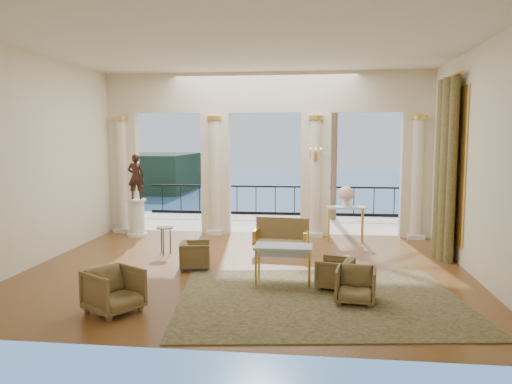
# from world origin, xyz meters

# --- Properties ---
(floor) EXTENTS (9.00, 9.00, 0.00)m
(floor) POSITION_xyz_m (0.00, 0.00, 0.00)
(floor) COLOR #4D210E
(floor) RESTS_ON ground
(room_walls) EXTENTS (9.00, 9.00, 9.00)m
(room_walls) POSITION_xyz_m (0.00, -1.12, 2.88)
(room_walls) COLOR white
(room_walls) RESTS_ON ground
(arcade) EXTENTS (9.00, 0.56, 4.50)m
(arcade) POSITION_xyz_m (-0.00, 3.82, 2.58)
(arcade) COLOR #F4E5C5
(arcade) RESTS_ON ground
(terrace) EXTENTS (10.00, 3.60, 0.10)m
(terrace) POSITION_xyz_m (0.00, 5.80, -0.05)
(terrace) COLOR beige
(terrace) RESTS_ON ground
(balustrade) EXTENTS (9.00, 0.06, 1.03)m
(balustrade) POSITION_xyz_m (0.00, 7.40, 0.41)
(balustrade) COLOR black
(balustrade) RESTS_ON terrace
(palm_tree) EXTENTS (2.00, 2.00, 4.50)m
(palm_tree) POSITION_xyz_m (2.00, 6.60, 4.09)
(palm_tree) COLOR #4C3823
(palm_tree) RESTS_ON terrace
(headland) EXTENTS (22.00, 18.00, 6.00)m
(headland) POSITION_xyz_m (-30.00, 70.00, -3.00)
(headland) COLOR black
(headland) RESTS_ON sea
(sea) EXTENTS (160.00, 160.00, 0.00)m
(sea) POSITION_xyz_m (0.00, 60.00, -6.00)
(sea) COLOR #306598
(sea) RESTS_ON ground
(curtain) EXTENTS (0.33, 1.40, 4.09)m
(curtain) POSITION_xyz_m (4.28, 1.50, 2.02)
(curtain) COLOR brown
(curtain) RESTS_ON ground
(window_frame) EXTENTS (0.04, 1.60, 3.40)m
(window_frame) POSITION_xyz_m (4.47, 1.50, 2.10)
(window_frame) COLOR gold
(window_frame) RESTS_ON room_walls
(wall_sconce) EXTENTS (0.30, 0.11, 0.33)m
(wall_sconce) POSITION_xyz_m (1.40, 3.51, 2.23)
(wall_sconce) COLOR gold
(wall_sconce) RESTS_ON arcade
(rug) EXTENTS (5.17, 4.27, 0.02)m
(rug) POSITION_xyz_m (1.50, -1.80, 0.01)
(rug) COLOR #2C3218
(rug) RESTS_ON ground
(armchair_a) EXTENTS (0.98, 0.99, 0.76)m
(armchair_a) POSITION_xyz_m (-1.70, -2.78, 0.38)
(armchair_a) COLOR #4F3D25
(armchair_a) RESTS_ON ground
(armchair_b) EXTENTS (0.71, 0.68, 0.65)m
(armchair_b) POSITION_xyz_m (2.08, -1.87, 0.33)
(armchair_b) COLOR #4F3D25
(armchair_b) RESTS_ON ground
(armchair_c) EXTENTS (0.71, 0.74, 0.62)m
(armchair_c) POSITION_xyz_m (1.77, -1.13, 0.31)
(armchair_c) COLOR #4F3D25
(armchair_c) RESTS_ON ground
(armchair_d) EXTENTS (0.69, 0.72, 0.63)m
(armchair_d) POSITION_xyz_m (-1.07, -0.07, 0.31)
(armchair_d) COLOR #4F3D25
(armchair_d) RESTS_ON ground
(settee) EXTENTS (1.31, 0.66, 0.84)m
(settee) POSITION_xyz_m (0.62, 1.49, 0.41)
(settee) COLOR #4F3D25
(settee) RESTS_ON ground
(game_table) EXTENTS (1.07, 0.58, 0.73)m
(game_table) POSITION_xyz_m (0.83, -0.95, 0.65)
(game_table) COLOR #90A3B3
(game_table) RESTS_ON ground
(pedestal) EXTENTS (0.56, 0.56, 1.03)m
(pedestal) POSITION_xyz_m (-3.49, 3.11, 0.50)
(pedestal) COLOR silver
(pedestal) RESTS_ON ground
(statue) EXTENTS (0.48, 0.34, 1.24)m
(statue) POSITION_xyz_m (-3.49, 3.11, 1.65)
(statue) COLOR #301E15
(statue) RESTS_ON pedestal
(console_table) EXTENTS (0.99, 0.42, 0.93)m
(console_table) POSITION_xyz_m (2.20, 3.05, 0.77)
(console_table) COLOR silver
(console_table) RESTS_ON ground
(urn) EXTENTS (0.40, 0.40, 0.53)m
(urn) POSITION_xyz_m (2.20, 3.05, 1.23)
(urn) COLOR white
(urn) RESTS_ON console_table
(side_table) EXTENTS (0.39, 0.39, 0.64)m
(side_table) POSITION_xyz_m (-2.08, 1.13, 0.55)
(side_table) COLOR black
(side_table) RESTS_ON ground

